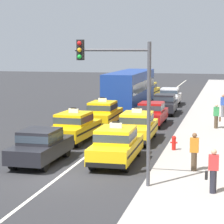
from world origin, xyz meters
name	(u,v)px	position (x,y,z in m)	size (l,w,h in m)	color
ground_plane	(61,176)	(0.00, 0.00, 0.00)	(160.00, 160.00, 0.00)	#2B2B2D
lane_stripe_left_right	(144,112)	(0.00, 20.00, 0.00)	(0.14, 80.00, 0.01)	silver
sidewalk_curb	(211,124)	(5.60, 15.00, 0.07)	(4.00, 90.00, 0.15)	#9E9993
sedan_left_nearest	(41,145)	(-1.63, 1.85, 0.85)	(1.79, 4.31, 1.58)	black
taxi_left_second	(74,126)	(-1.70, 7.05, 0.88)	(2.01, 4.64, 1.96)	black
taxi_left_third	(103,113)	(-1.55, 12.76, 0.88)	(1.84, 4.57, 1.96)	black
bus_left_fourth	(130,88)	(-1.63, 22.40, 1.82)	(2.58, 11.21, 3.22)	black
taxi_left_fifth	(147,90)	(-1.52, 30.89, 0.88)	(1.99, 4.63, 1.96)	black
taxi_right_nearest	(116,144)	(1.75, 2.68, 0.88)	(1.90, 4.59, 1.96)	black
taxi_right_second	(137,126)	(1.73, 7.91, 0.88)	(1.89, 4.59, 1.96)	black
sedan_right_third	(151,113)	(1.61, 13.83, 0.85)	(1.77, 4.31, 1.58)	black
sedan_right_fourth	(165,103)	(1.76, 19.64, 0.85)	(1.88, 4.35, 1.58)	black
sedan_right_fifth	(170,96)	(1.45, 25.55, 0.85)	(1.80, 4.32, 1.58)	black
pedestrian_near_crosswalk	(223,106)	(6.33, 17.92, 0.99)	(0.47, 0.24, 1.68)	slate
pedestrian_mid_block	(194,152)	(5.36, 1.55, 0.97)	(0.36, 0.24, 1.62)	#473828
pedestrian_by_storefront	(216,116)	(5.99, 12.66, 0.94)	(0.47, 0.24, 1.58)	#473828
pedestrian_trailing	(213,171)	(6.23, -1.43, 0.95)	(0.47, 0.24, 1.60)	#23232D
fire_hydrant	(174,142)	(4.08, 5.46, 0.55)	(0.36, 0.22, 0.73)	red
traffic_light_pole	(123,88)	(2.89, -1.11, 3.82)	(2.87, 0.33, 5.58)	#47474C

